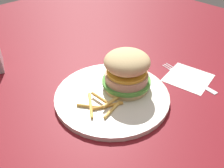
{
  "coord_description": "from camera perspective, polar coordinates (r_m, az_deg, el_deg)",
  "views": [
    {
      "loc": [
        0.3,
        0.36,
        0.39
      ],
      "look_at": [
        -0.02,
        0.03,
        0.04
      ],
      "focal_mm": 39.95,
      "sensor_mm": 36.0,
      "label": 1
    }
  ],
  "objects": [
    {
      "name": "ground_plane",
      "position": [
        0.61,
        -3.2,
        -3.03
      ],
      "size": [
        1.6,
        1.6,
        0.0
      ],
      "primitive_type": "plane",
      "color": "maroon"
    },
    {
      "name": "plate",
      "position": [
        0.6,
        -0.0,
        -2.76
      ],
      "size": [
        0.27,
        0.27,
        0.01
      ],
      "primitive_type": "cylinder",
      "color": "silver",
      "rests_on": "ground_plane"
    },
    {
      "name": "sandwich",
      "position": [
        0.59,
        3.39,
        3.05
      ],
      "size": [
        0.12,
        0.12,
        0.1
      ],
      "color": "tan",
      "rests_on": "plate"
    },
    {
      "name": "fries_pile",
      "position": [
        0.56,
        -2.5,
        -4.74
      ],
      "size": [
        0.09,
        0.09,
        0.01
      ],
      "color": "#E5B251",
      "rests_on": "plate"
    },
    {
      "name": "napkin",
      "position": [
        0.7,
        17.05,
        1.39
      ],
      "size": [
        0.13,
        0.13,
        0.0
      ],
      "primitive_type": "cube",
      "rotation": [
        0.0,
        0.0,
        0.18
      ],
      "color": "white",
      "rests_on": "ground_plane"
    },
    {
      "name": "fork",
      "position": [
        0.7,
        16.98,
        1.62
      ],
      "size": [
        0.03,
        0.17,
        0.0
      ],
      "color": "silver",
      "rests_on": "napkin"
    }
  ]
}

